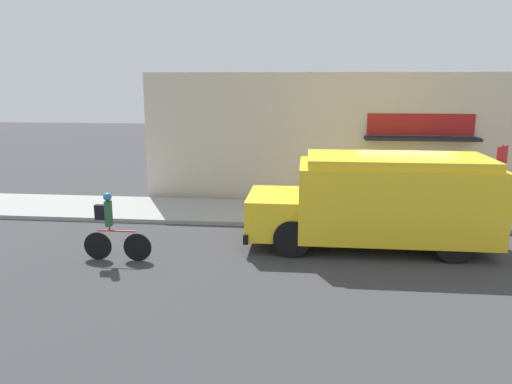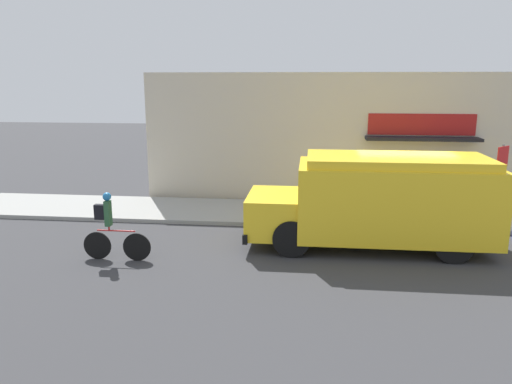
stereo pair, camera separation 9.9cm
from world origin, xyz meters
TOP-DOWN VIEW (x-y plane):
  - ground_plane at (0.00, 0.00)m, footprint 70.00×70.00m
  - sidewalk at (0.00, 1.46)m, footprint 28.00×2.92m
  - storefront at (0.03, 3.28)m, footprint 16.77×0.87m
  - school_bus at (-0.73, -1.44)m, footprint 6.19×2.78m
  - cyclist at (-7.21, -3.13)m, footprint 1.67×0.20m
  - stop_sign_post at (2.81, 0.39)m, footprint 0.45×0.45m
  - trash_bin at (1.35, 1.70)m, footprint 0.52×0.52m

SIDE VIEW (x-z plane):
  - ground_plane at x=0.00m, z-range 0.00..0.00m
  - sidewalk at x=0.00m, z-range 0.00..0.12m
  - trash_bin at x=1.35m, z-range 0.12..1.08m
  - cyclist at x=-7.21m, z-range -0.04..1.62m
  - school_bus at x=-0.73m, z-range 0.06..2.45m
  - stop_sign_post at x=2.81m, z-range 0.53..2.90m
  - storefront at x=0.03m, z-range 0.01..4.51m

